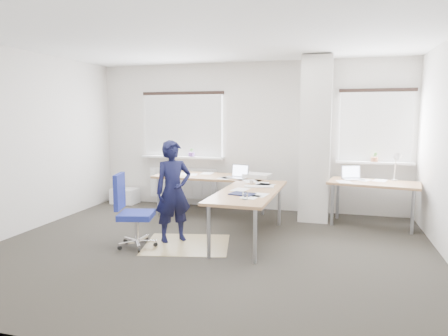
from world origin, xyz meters
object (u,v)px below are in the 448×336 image
(desk_main, at_px, (230,185))
(person, at_px, (173,191))
(desk_side, at_px, (374,185))
(task_chair, at_px, (134,227))

(desk_main, distance_m, person, 1.13)
(person, bearing_deg, desk_main, 17.16)
(desk_side, height_order, person, person)
(task_chair, relative_size, person, 0.70)
(desk_main, distance_m, task_chair, 1.75)
(desk_main, relative_size, task_chair, 2.62)
(desk_main, xyz_separation_m, person, (-0.60, -0.96, 0.04))
(desk_main, xyz_separation_m, desk_side, (2.25, 0.65, -0.01))
(desk_side, bearing_deg, person, -140.47)
(task_chair, height_order, person, person)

